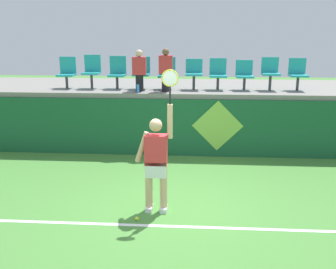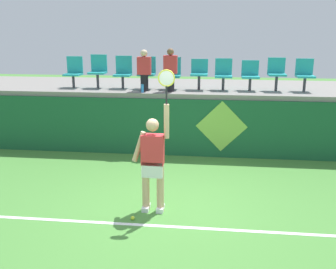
{
  "view_description": "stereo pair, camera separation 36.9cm",
  "coord_description": "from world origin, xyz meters",
  "px_view_note": "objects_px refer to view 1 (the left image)",
  "views": [
    {
      "loc": [
        0.38,
        -6.4,
        3.14
      ],
      "look_at": [
        -0.13,
        1.11,
        1.09
      ],
      "focal_mm": 41.88,
      "sensor_mm": 36.0,
      "label": 1
    },
    {
      "loc": [
        0.75,
        -6.36,
        3.14
      ],
      "look_at": [
        -0.13,
        1.11,
        1.09
      ],
      "focal_mm": 41.88,
      "sensor_mm": 36.0,
      "label": 2
    }
  ],
  "objects_px": {
    "stadium_chair_7": "(244,74)",
    "spectator_0": "(166,69)",
    "tennis_ball": "(137,219)",
    "tennis_player": "(156,160)",
    "stadium_chair_5": "(194,72)",
    "stadium_chair_2": "(117,71)",
    "stadium_chair_9": "(298,73)",
    "stadium_chair_4": "(167,72)",
    "stadium_chair_1": "(92,70)",
    "spectator_1": "(139,70)",
    "water_bottle": "(138,89)",
    "stadium_chair_3": "(141,71)",
    "stadium_chair_8": "(270,71)",
    "stadium_chair_6": "(218,73)",
    "stadium_chair_0": "(67,71)"
  },
  "relations": [
    {
      "from": "water_bottle",
      "to": "stadium_chair_3",
      "type": "relative_size",
      "value": 0.25
    },
    {
      "from": "tennis_player",
      "to": "spectator_1",
      "type": "bearing_deg",
      "value": 102.14
    },
    {
      "from": "stadium_chair_4",
      "to": "stadium_chair_9",
      "type": "distance_m",
      "value": 3.39
    },
    {
      "from": "tennis_player",
      "to": "tennis_ball",
      "type": "bearing_deg",
      "value": -126.48
    },
    {
      "from": "stadium_chair_7",
      "to": "spectator_0",
      "type": "xyz_separation_m",
      "value": [
        -2.03,
        -0.42,
        0.14
      ]
    },
    {
      "from": "water_bottle",
      "to": "spectator_0",
      "type": "distance_m",
      "value": 0.86
    },
    {
      "from": "stadium_chair_1",
      "to": "stadium_chair_9",
      "type": "distance_m",
      "value": 5.4
    },
    {
      "from": "stadium_chair_2",
      "to": "stadium_chair_8",
      "type": "height_order",
      "value": "stadium_chair_2"
    },
    {
      "from": "stadium_chair_7",
      "to": "spectator_1",
      "type": "bearing_deg",
      "value": -171.48
    },
    {
      "from": "stadium_chair_3",
      "to": "stadium_chair_9",
      "type": "distance_m",
      "value": 4.06
    },
    {
      "from": "spectator_1",
      "to": "stadium_chair_3",
      "type": "bearing_deg",
      "value": 90.0
    },
    {
      "from": "tennis_ball",
      "to": "stadium_chair_7",
      "type": "relative_size",
      "value": 0.09
    },
    {
      "from": "stadium_chair_5",
      "to": "stadium_chair_9",
      "type": "bearing_deg",
      "value": 0.12
    },
    {
      "from": "tennis_ball",
      "to": "stadium_chair_5",
      "type": "xyz_separation_m",
      "value": [
        0.91,
        4.41,
        1.99
      ]
    },
    {
      "from": "stadium_chair_5",
      "to": "spectator_0",
      "type": "bearing_deg",
      "value": -149.86
    },
    {
      "from": "stadium_chair_5",
      "to": "stadium_chair_2",
      "type": "bearing_deg",
      "value": 179.64
    },
    {
      "from": "stadium_chair_1",
      "to": "spectator_0",
      "type": "height_order",
      "value": "spectator_0"
    },
    {
      "from": "stadium_chair_6",
      "to": "stadium_chair_8",
      "type": "height_order",
      "value": "stadium_chair_8"
    },
    {
      "from": "stadium_chair_2",
      "to": "stadium_chair_9",
      "type": "height_order",
      "value": "stadium_chair_2"
    },
    {
      "from": "tennis_ball",
      "to": "stadium_chair_8",
      "type": "xyz_separation_m",
      "value": [
        2.88,
        4.41,
        2.02
      ]
    },
    {
      "from": "stadium_chair_9",
      "to": "tennis_ball",
      "type": "bearing_deg",
      "value": -129.05
    },
    {
      "from": "stadium_chair_4",
      "to": "stadium_chair_7",
      "type": "bearing_deg",
      "value": -0.22
    },
    {
      "from": "stadium_chair_6",
      "to": "stadium_chair_4",
      "type": "bearing_deg",
      "value": 179.83
    },
    {
      "from": "tennis_player",
      "to": "stadium_chair_5",
      "type": "xyz_separation_m",
      "value": [
        0.61,
        4.01,
        1.08
      ]
    },
    {
      "from": "stadium_chair_3",
      "to": "stadium_chair_8",
      "type": "height_order",
      "value": "same"
    },
    {
      "from": "stadium_chair_1",
      "to": "spectator_1",
      "type": "xyz_separation_m",
      "value": [
        1.33,
        -0.41,
        0.05
      ]
    },
    {
      "from": "stadium_chair_7",
      "to": "spectator_0",
      "type": "bearing_deg",
      "value": -168.34
    },
    {
      "from": "stadium_chair_4",
      "to": "stadium_chair_8",
      "type": "xyz_separation_m",
      "value": [
        2.69,
        -0.01,
        0.04
      ]
    },
    {
      "from": "stadium_chair_2",
      "to": "stadium_chair_7",
      "type": "distance_m",
      "value": 3.35
    },
    {
      "from": "stadium_chair_3",
      "to": "stadium_chair_4",
      "type": "relative_size",
      "value": 1.01
    },
    {
      "from": "stadium_chair_7",
      "to": "stadium_chair_8",
      "type": "bearing_deg",
      "value": -0.04
    },
    {
      "from": "stadium_chair_1",
      "to": "spectator_1",
      "type": "relative_size",
      "value": 0.84
    },
    {
      "from": "water_bottle",
      "to": "stadium_chair_7",
      "type": "relative_size",
      "value": 0.27
    },
    {
      "from": "stadium_chair_2",
      "to": "stadium_chair_7",
      "type": "relative_size",
      "value": 1.12
    },
    {
      "from": "stadium_chair_5",
      "to": "water_bottle",
      "type": "bearing_deg",
      "value": -154.0
    },
    {
      "from": "stadium_chair_1",
      "to": "spectator_0",
      "type": "bearing_deg",
      "value": -11.93
    },
    {
      "from": "stadium_chair_4",
      "to": "stadium_chair_8",
      "type": "bearing_deg",
      "value": -0.18
    },
    {
      "from": "tennis_player",
      "to": "stadium_chair_5",
      "type": "height_order",
      "value": "tennis_player"
    },
    {
      "from": "tennis_player",
      "to": "stadium_chair_5",
      "type": "distance_m",
      "value": 4.2
    },
    {
      "from": "water_bottle",
      "to": "stadium_chair_2",
      "type": "distance_m",
      "value": 1.01
    },
    {
      "from": "stadium_chair_0",
      "to": "stadium_chair_8",
      "type": "bearing_deg",
      "value": -0.08
    },
    {
      "from": "tennis_player",
      "to": "stadium_chair_4",
      "type": "relative_size",
      "value": 3.01
    },
    {
      "from": "stadium_chair_0",
      "to": "spectator_1",
      "type": "distance_m",
      "value": 2.06
    },
    {
      "from": "stadium_chair_4",
      "to": "spectator_0",
      "type": "distance_m",
      "value": 0.44
    },
    {
      "from": "stadium_chair_1",
      "to": "stadium_chair_8",
      "type": "relative_size",
      "value": 1.05
    },
    {
      "from": "tennis_ball",
      "to": "spectator_0",
      "type": "relative_size",
      "value": 0.06
    },
    {
      "from": "tennis_ball",
      "to": "stadium_chair_3",
      "type": "relative_size",
      "value": 0.08
    },
    {
      "from": "stadium_chair_0",
      "to": "stadium_chair_7",
      "type": "bearing_deg",
      "value": -0.08
    },
    {
      "from": "stadium_chair_0",
      "to": "stadium_chair_9",
      "type": "distance_m",
      "value": 6.08
    },
    {
      "from": "tennis_ball",
      "to": "stadium_chair_1",
      "type": "xyz_separation_m",
      "value": [
        -1.81,
        4.42,
        2.03
      ]
    }
  ]
}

